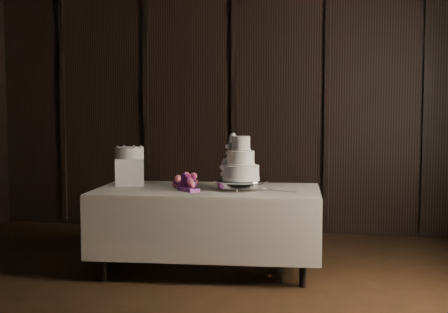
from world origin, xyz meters
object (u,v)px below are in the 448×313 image
Objects in this scene: cake_stand at (241,185)px; wedding_cake at (237,163)px; display_table at (208,226)px; box_pedestal at (130,172)px; bouquet at (186,182)px; small_cake at (130,153)px.

wedding_cake is at bearing -150.26° from cake_stand.
display_table is 0.50m from cake_stand.
box_pedestal is (-1.07, 0.13, 0.08)m from cake_stand.
cake_stand is 0.20m from wedding_cake.
display_table is 4.27× the size of cake_stand.
box_pedestal is at bearing 173.33° from cake_stand.
box_pedestal is at bearing 167.80° from display_table.
cake_stand is 1.09m from box_pedestal.
box_pedestal reaches higher than cake_stand.
bouquet reaches higher than display_table.
bouquet reaches higher than cake_stand.
cake_stand is at bearing -8.82° from display_table.
wedding_cake is (-0.03, -0.02, 0.20)m from cake_stand.
wedding_cake is 1.47× the size of box_pedestal.
small_cake is at bearing 173.33° from cake_stand.
display_table is 0.91m from box_pedestal.
box_pedestal is (-0.60, 0.20, 0.06)m from bouquet.
display_table is at bearing -7.63° from box_pedestal.
wedding_cake reaches higher than small_cake.
small_cake is at bearing 161.53° from bouquet.
bouquet is (-0.17, -0.10, 0.41)m from display_table.
box_pedestal reaches higher than bouquet.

